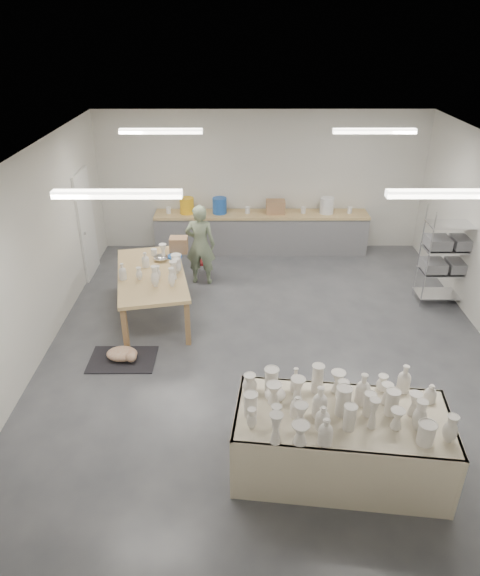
{
  "coord_description": "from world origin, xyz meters",
  "views": [
    {
      "loc": [
        -0.49,
        -6.86,
        4.61
      ],
      "look_at": [
        -0.47,
        -0.08,
        1.05
      ],
      "focal_mm": 32.0,
      "sensor_mm": 36.0,
      "label": 1
    }
  ],
  "objects_px": {
    "work_table": "(157,271)",
    "potter": "(200,245)",
    "drying_table": "(339,439)",
    "red_stool": "(202,262)"
  },
  "relations": [
    {
      "from": "work_table",
      "to": "potter",
      "type": "relative_size",
      "value": 1.5
    },
    {
      "from": "drying_table",
      "to": "potter",
      "type": "relative_size",
      "value": 1.55
    },
    {
      "from": "work_table",
      "to": "red_stool",
      "type": "relative_size",
      "value": 6.25
    },
    {
      "from": "drying_table",
      "to": "potter",
      "type": "height_order",
      "value": "potter"
    },
    {
      "from": "drying_table",
      "to": "potter",
      "type": "xyz_separation_m",
      "value": [
        -1.85,
        4.78,
        0.33
      ]
    },
    {
      "from": "work_table",
      "to": "potter",
      "type": "bearing_deg",
      "value": 49.46
    },
    {
      "from": "drying_table",
      "to": "potter",
      "type": "distance_m",
      "value": 5.14
    },
    {
      "from": "potter",
      "to": "work_table",
      "type": "bearing_deg",
      "value": 67.42
    },
    {
      "from": "potter",
      "to": "red_stool",
      "type": "xyz_separation_m",
      "value": [
        -0.0,
        0.27,
        -0.5
      ]
    },
    {
      "from": "work_table",
      "to": "drying_table",
      "type": "bearing_deg",
      "value": -66.45
    }
  ]
}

